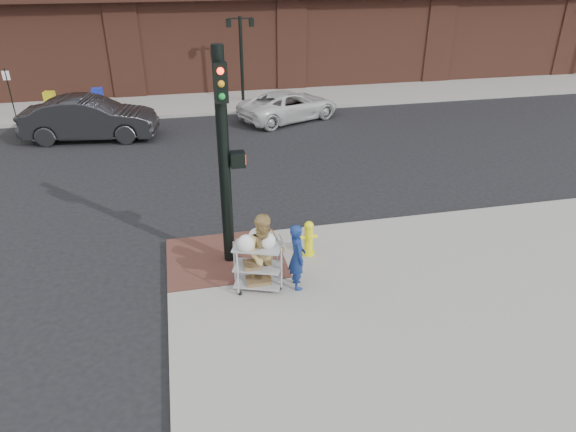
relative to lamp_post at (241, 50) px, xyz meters
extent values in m
plane|color=black|center=(-2.00, -16.00, -2.62)|extent=(220.00, 220.00, 0.00)
cube|color=gray|center=(10.50, 16.00, -2.54)|extent=(65.00, 36.00, 0.15)
cube|color=#552B28|center=(-2.60, -15.10, -2.46)|extent=(2.80, 2.40, 0.01)
cylinder|color=black|center=(0.00, 0.00, -0.47)|extent=(0.16, 0.16, 4.00)
cube|color=black|center=(0.00, 0.00, 1.43)|extent=(1.20, 0.06, 0.06)
cube|color=black|center=(-0.55, 0.00, 1.23)|extent=(0.22, 0.22, 0.35)
cube|color=black|center=(0.55, 0.00, 1.23)|extent=(0.22, 0.22, 0.35)
cylinder|color=black|center=(-10.50, -1.00, -1.37)|extent=(0.05, 0.05, 2.20)
cylinder|color=black|center=(-2.50, -15.20, 0.03)|extent=(0.26, 0.26, 5.00)
cube|color=black|center=(-2.20, -15.20, 0.08)|extent=(0.32, 0.28, 0.34)
cube|color=#FF260C|center=(-2.04, -15.20, 0.08)|extent=(0.02, 0.18, 0.22)
cube|color=black|center=(-2.50, -15.48, 1.83)|extent=(0.28, 0.18, 0.80)
imported|color=navy|center=(-1.18, -16.65, -1.70)|extent=(0.37, 0.56, 1.54)
imported|color=tan|center=(-1.86, -16.59, -1.57)|extent=(0.96, 0.79, 1.80)
imported|color=black|center=(-6.83, -4.41, -1.76)|extent=(5.41, 2.45, 1.72)
imported|color=silver|center=(1.63, -3.45, -1.97)|extent=(5.16, 3.80, 1.30)
cube|color=#A0A1A5|center=(-2.02, -16.50, -1.44)|extent=(1.15, 0.88, 0.03)
cube|color=#A0A1A5|center=(-2.02, -16.50, -1.93)|extent=(1.15, 0.88, 0.03)
cube|color=#A0A1A5|center=(-2.02, -16.50, -2.34)|extent=(1.15, 0.88, 0.03)
cube|color=black|center=(-1.91, -16.44, -1.26)|extent=(0.25, 0.16, 0.36)
cube|color=brown|center=(-2.16, -16.50, -1.87)|extent=(0.34, 0.38, 0.09)
cube|color=brown|center=(-2.02, -16.50, -2.29)|extent=(0.52, 0.41, 0.08)
cylinder|color=#F8F214|center=(-0.58, -15.38, -2.43)|extent=(0.30, 0.30, 0.08)
cylinder|color=#F8F214|center=(-0.58, -15.38, -2.04)|extent=(0.21, 0.21, 0.66)
sphere|color=#F8F214|center=(-0.58, -15.38, -1.68)|extent=(0.23, 0.23, 0.23)
cylinder|color=#F8F214|center=(-0.58, -15.38, -1.99)|extent=(0.42, 0.10, 0.10)
cube|color=gold|center=(-9.00, -0.62, -1.95)|extent=(0.51, 0.47, 1.04)
cube|color=#1A2CAB|center=(-6.87, -0.82, -1.90)|extent=(0.49, 0.45, 1.13)
camera|label=1|loc=(-3.44, -25.85, 4.10)|focal=32.00mm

